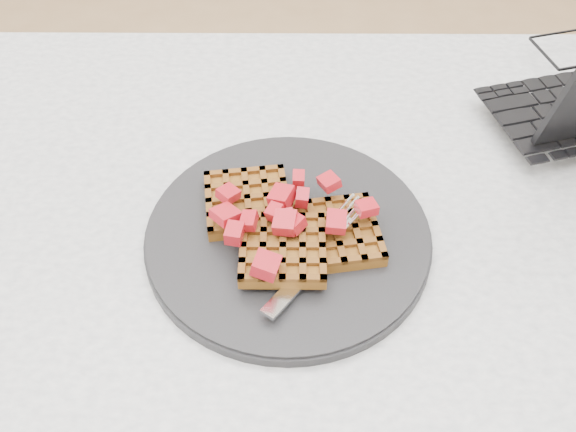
% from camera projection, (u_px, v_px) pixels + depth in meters
% --- Properties ---
extents(table, '(1.20, 0.80, 0.75)m').
position_uv_depth(table, '(325.00, 294.00, 0.79)').
color(table, silver).
rests_on(table, ground).
extents(plate, '(0.31, 0.31, 0.02)m').
position_uv_depth(plate, '(288.00, 236.00, 0.70)').
color(plate, black).
rests_on(plate, table).
extents(waffles, '(0.20, 0.17, 0.03)m').
position_uv_depth(waffles, '(288.00, 227.00, 0.68)').
color(waffles, brown).
rests_on(waffles, plate).
extents(strawberry_pile, '(0.15, 0.15, 0.02)m').
position_uv_depth(strawberry_pile, '(288.00, 207.00, 0.66)').
color(strawberry_pile, maroon).
rests_on(strawberry_pile, waffles).
extents(fork, '(0.12, 0.16, 0.02)m').
position_uv_depth(fork, '(323.00, 253.00, 0.66)').
color(fork, silver).
rests_on(fork, plate).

